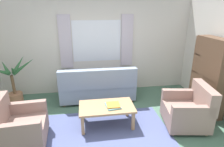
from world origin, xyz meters
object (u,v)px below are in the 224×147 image
couch (98,87)px  armchair_right (189,110)px  armchair_left (17,127)px  potted_plant (15,85)px  coffee_table (107,108)px  book_stack_on_table (113,105)px  bookshelf (207,80)px

couch → armchair_right: size_ratio=1.98×
armchair_left → armchair_right: bearing=-92.4°
armchair_left → armchair_right: size_ratio=0.93×
armchair_left → potted_plant: 1.67m
couch → coffee_table: size_ratio=1.73×
armchair_left → armchair_right: 3.25m
couch → armchair_left: couch is taller
potted_plant → couch: bearing=-2.0°
coffee_table → book_stack_on_table: (0.12, -0.04, 0.08)m
armchair_left → book_stack_on_table: 1.76m
couch → bookshelf: size_ratio=1.10×
book_stack_on_table → potted_plant: (-2.25, 1.27, 0.05)m
armchair_left → book_stack_on_table: bearing=-83.8°
armchair_right → coffee_table: 1.66m
couch → potted_plant: size_ratio=1.58×
armchair_right → couch: bearing=-120.2°
armchair_right → bookshelf: (0.67, 0.49, 0.42)m
coffee_table → potted_plant: 2.46m
couch → book_stack_on_table: size_ratio=5.33×
armchair_left → coffee_table: armchair_left is taller
couch → coffee_table: bearing=94.5°
couch → armchair_left: 2.14m
armchair_left → potted_plant: potted_plant is taller
potted_plant → bookshelf: (4.44, -1.01, 0.26)m
armchair_right → bookshelf: bookshelf is taller
armchair_right → coffee_table: armchair_right is taller
armchair_left → bookshelf: 3.98m
armchair_right → bookshelf: 0.93m
couch → book_stack_on_table: 1.22m
book_stack_on_table → armchair_left: bearing=-169.9°
bookshelf → coffee_table: bearing=95.6°
couch → bookshelf: bookshelf is taller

